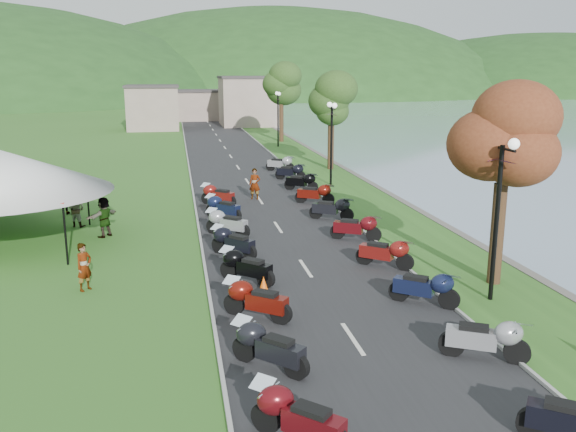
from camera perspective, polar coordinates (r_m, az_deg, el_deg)
road at (r=39.18m, az=-3.83°, el=3.24°), size 7.00×120.00×0.02m
hills_backdrop at (r=198.49m, az=-9.28°, el=11.23°), size 360.00×120.00×76.00m
far_building at (r=83.47m, az=-8.87°, el=10.22°), size 18.00×16.00×5.00m
moto_row_left at (r=13.29m, az=-0.32°, el=-15.11°), size 2.60×42.17×1.10m
moto_row_right at (r=23.77m, az=7.47°, el=-2.20°), size 2.60×42.70×1.10m
tree_lakeside at (r=20.67m, az=19.43°, el=4.15°), size 2.77×2.77×7.69m
pedestrian_a at (r=20.88m, az=-18.38°, el=-6.59°), size 0.70×0.71×1.58m
pedestrian_b at (r=29.38m, az=-19.08°, el=-0.93°), size 0.89×0.72×1.61m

